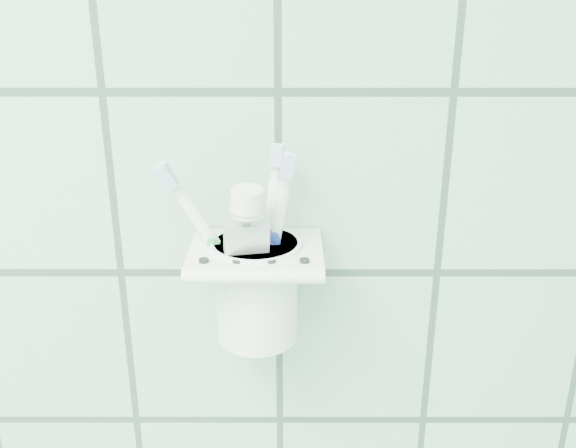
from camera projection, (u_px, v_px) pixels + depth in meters
The scene contains 6 objects.
holder_bracket at pixel (256, 255), 0.60m from camera, with size 0.12×0.10×0.04m.
cup at pixel (257, 286), 0.62m from camera, with size 0.09×0.09×0.10m.
toothbrush_pink at pixel (269, 235), 0.61m from camera, with size 0.09×0.02×0.19m.
toothbrush_blue at pixel (259, 249), 0.58m from camera, with size 0.03×0.05×0.19m.
toothbrush_orange at pixel (257, 240), 0.61m from camera, with size 0.04×0.02×0.18m.
toothpaste_tube at pixel (243, 251), 0.59m from camera, with size 0.05×0.04×0.16m.
Camera 1 is at (0.66, 0.60, 1.54)m, focal length 40.00 mm.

